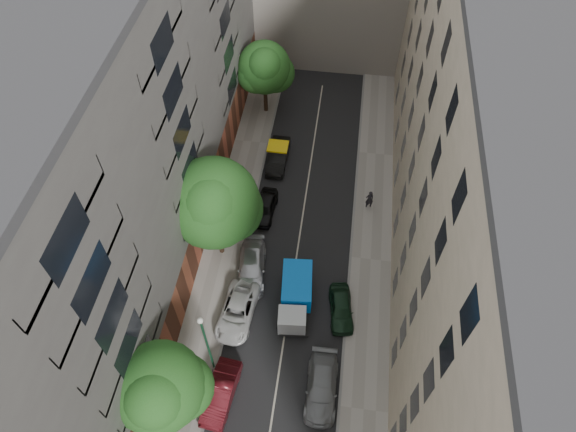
% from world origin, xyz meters
% --- Properties ---
extents(ground, '(120.00, 120.00, 0.00)m').
position_xyz_m(ground, '(0.00, 0.00, 0.00)').
color(ground, '#4C4C49').
rests_on(ground, ground).
extents(road_surface, '(8.00, 44.00, 0.02)m').
position_xyz_m(road_surface, '(0.00, 0.00, 0.01)').
color(road_surface, black).
rests_on(road_surface, ground).
extents(sidewalk_left, '(3.00, 44.00, 0.15)m').
position_xyz_m(sidewalk_left, '(-5.50, 0.00, 0.07)').
color(sidewalk_left, gray).
rests_on(sidewalk_left, ground).
extents(sidewalk_right, '(3.00, 44.00, 0.15)m').
position_xyz_m(sidewalk_right, '(5.50, 0.00, 0.07)').
color(sidewalk_right, gray).
rests_on(sidewalk_right, ground).
extents(building_left, '(8.00, 44.00, 20.00)m').
position_xyz_m(building_left, '(-11.00, 0.00, 10.00)').
color(building_left, '#4D4A47').
rests_on(building_left, ground).
extents(building_right, '(8.00, 44.00, 20.00)m').
position_xyz_m(building_right, '(11.00, 0.00, 10.00)').
color(building_right, beige).
rests_on(building_right, ground).
extents(tarp_truck, '(2.33, 5.08, 2.28)m').
position_xyz_m(tarp_truck, '(0.43, -4.45, 1.25)').
color(tarp_truck, black).
rests_on(tarp_truck, ground).
extents(car_left_1, '(1.94, 4.44, 1.42)m').
position_xyz_m(car_left_1, '(-3.29, -11.40, 0.71)').
color(car_left_1, '#4E0F15').
rests_on(car_left_1, ground).
extents(car_left_2, '(2.62, 5.01, 1.35)m').
position_xyz_m(car_left_2, '(-3.38, -5.80, 0.67)').
color(car_left_2, silver).
rests_on(car_left_2, ground).
extents(car_left_3, '(2.49, 5.02, 1.40)m').
position_xyz_m(car_left_3, '(-3.05, -2.20, 0.70)').
color(car_left_3, silver).
rests_on(car_left_3, ground).
extents(car_left_4, '(1.78, 3.91, 1.30)m').
position_xyz_m(car_left_4, '(-2.99, 3.40, 0.65)').
color(car_left_4, black).
rests_on(car_left_4, ground).
extents(car_left_5, '(1.58, 4.43, 1.45)m').
position_xyz_m(car_left_5, '(-2.80, 9.00, 0.73)').
color(car_left_5, black).
rests_on(car_left_5, ground).
extents(car_right_1, '(1.99, 4.75, 1.37)m').
position_xyz_m(car_right_1, '(2.80, -10.20, 0.68)').
color(car_right_1, slate).
rests_on(car_right_1, ground).
extents(car_right_2, '(2.09, 4.00, 1.30)m').
position_xyz_m(car_right_2, '(3.60, -4.60, 0.65)').
color(car_right_2, black).
rests_on(car_right_2, ground).
extents(tree_near, '(5.19, 4.90, 7.75)m').
position_xyz_m(tree_near, '(-5.66, -13.08, 5.22)').
color(tree_near, '#382619').
rests_on(tree_near, sidewalk_left).
extents(tree_mid, '(6.39, 6.27, 8.88)m').
position_xyz_m(tree_mid, '(-5.50, -0.90, 5.74)').
color(tree_mid, '#382619').
rests_on(tree_mid, sidewalk_left).
extents(tree_far, '(4.94, 4.61, 7.13)m').
position_xyz_m(tree_far, '(-4.80, 15.22, 4.78)').
color(tree_far, '#382619').
rests_on(tree_far, sidewalk_left).
extents(lamp_post, '(0.36, 0.36, 6.78)m').
position_xyz_m(lamp_post, '(-4.20, -9.61, 4.29)').
color(lamp_post, '#1B6039').
rests_on(lamp_post, sidewalk_left).
extents(pedestrian, '(0.75, 0.61, 1.78)m').
position_xyz_m(pedestrian, '(5.09, 5.01, 1.04)').
color(pedestrian, black).
rests_on(pedestrian, sidewalk_right).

